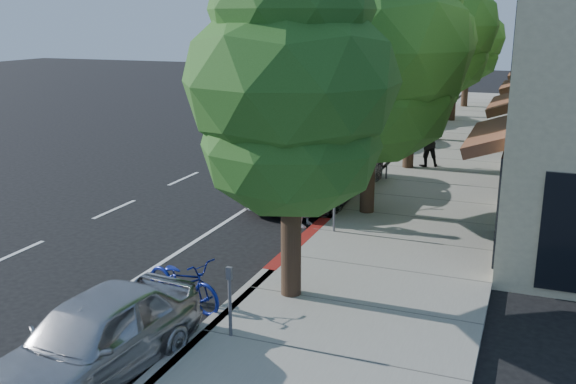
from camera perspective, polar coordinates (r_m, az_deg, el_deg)
The scene contains 18 objects.
ground at distance 15.00m, azimuth -0.21°, elevation -6.09°, with size 120.00×120.00×0.00m, color black.
sidewalk at distance 21.86m, azimuth 13.18°, elevation 0.59°, with size 4.60×56.00×0.15m, color gray.
curb at distance 22.28m, azimuth 7.32°, elevation 1.14°, with size 0.30×56.00×0.15m, color #9E998E.
curb_red_segment at distance 15.85m, azimuth 1.11°, elevation -4.61°, with size 0.32×4.00×0.15m, color maroon.
street_tree_0 at distance 11.85m, azimuth 0.29°, elevation 9.30°, with size 4.03×4.03×6.81m.
street_tree_1 at distance 17.54m, azimuth 7.48°, elevation 12.18°, with size 5.42×5.42×7.65m.
street_tree_2 at distance 23.40m, azimuth 11.12°, elevation 12.81°, with size 4.42×4.42×7.38m.
street_tree_3 at distance 29.31m, azimuth 13.36°, elevation 13.96°, with size 5.07×5.07×8.14m.
street_tree_4 at distance 35.27m, azimuth 14.78°, elevation 13.51°, with size 4.10×4.10×7.44m.
street_tree_5 at distance 41.24m, azimuth 15.76°, elevation 12.92°, with size 4.42×4.42×6.85m.
cyclist at distance 17.14m, azimuth 1.64°, elevation -0.00°, with size 0.69×0.46×1.90m, color silver.
bicycle at distance 12.70m, azimuth -9.29°, elevation -7.87°, with size 0.68×1.96×1.03m, color navy.
silver_suv at distance 20.07m, azimuth 2.38°, elevation 2.06°, with size 2.94×6.37×1.77m, color #ACABB0.
dark_sedan at distance 28.52m, azimuth 6.71°, elevation 5.67°, with size 1.62×4.65×1.53m, color black.
white_pickup at distance 34.79m, azimuth 10.56°, elevation 7.35°, with size 2.33×5.72×1.66m, color silver.
dark_suv_far at distance 35.59m, azimuth 9.26°, elevation 7.43°, with size 1.74×4.33×1.47m, color black.
near_car_a at distance 10.56m, azimuth -16.91°, elevation -12.32°, with size 1.62×4.03×1.37m, color #B7B8BD.
pedestrian at distance 24.10m, azimuth 12.26°, elevation 4.35°, with size 0.87×0.68×1.79m, color black.
Camera 1 is at (5.11, -13.01, 5.46)m, focal length 40.00 mm.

